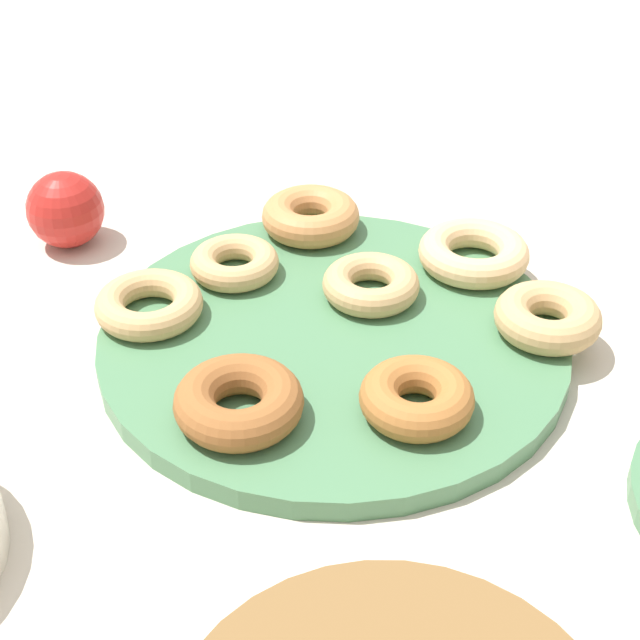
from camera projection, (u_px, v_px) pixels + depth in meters
The scene contains 11 objects.
ground_plane at pixel (333, 348), 0.74m from camera, with size 2.40×2.40×0.00m, color beige.
donut_plate at pixel (333, 339), 0.74m from camera, with size 0.36×0.36×0.02m, color #4C7F56.
donut_0 at pixel (417, 398), 0.65m from camera, with size 0.08×0.08×0.03m, color #AD6B33.
donut_1 at pixel (239, 402), 0.64m from camera, with size 0.09×0.09×0.03m, color #995B2D.
donut_2 at pixel (235, 263), 0.79m from camera, with size 0.07×0.07×0.02m, color tan.
donut_3 at pixel (149, 304), 0.74m from camera, with size 0.09×0.09×0.02m, color tan.
donut_4 at pixel (548, 317), 0.72m from camera, with size 0.08×0.08×0.03m, color tan.
donut_5 at pixel (371, 284), 0.77m from camera, with size 0.08×0.08×0.02m, color tan.
donut_6 at pixel (311, 216), 0.85m from camera, with size 0.09×0.09×0.03m, color #C6844C.
donut_7 at pixel (474, 253), 0.80m from camera, with size 0.09×0.09×0.03m, color #EABC84.
apple at pixel (65, 210), 0.85m from camera, with size 0.07×0.07×0.07m, color red.
Camera 1 is at (-0.19, 0.56, 0.45)m, focal length 53.14 mm.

